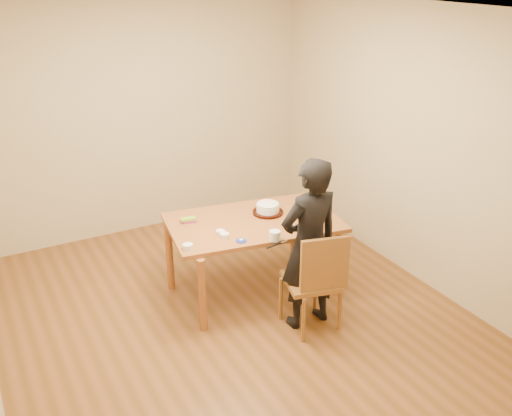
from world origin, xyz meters
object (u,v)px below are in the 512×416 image
dining_table (253,222)px  cake_plate (268,212)px  cake (268,208)px  person (309,245)px  dining_chair (311,281)px

dining_table → cake_plate: (0.20, 0.08, 0.03)m
cake_plate → cake: cake is taller
cake_plate → person: size_ratio=0.19×
dining_table → cake: bearing=30.2°
cake_plate → person: (-0.05, -0.81, 0.03)m
dining_table → dining_chair: dining_table is taller
dining_chair → cake_plate: cake_plate is taller
cake_plate → cake: 0.05m
dining_table → dining_chair: size_ratio=3.64×
dining_chair → cake: cake is taller
dining_table → cake: (0.20, 0.08, 0.08)m
cake_plate → cake: size_ratio=1.34×
person → dining_chair: bearing=88.8°
dining_table → dining_chair: bearing=-70.2°
cake_plate → person: person is taller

